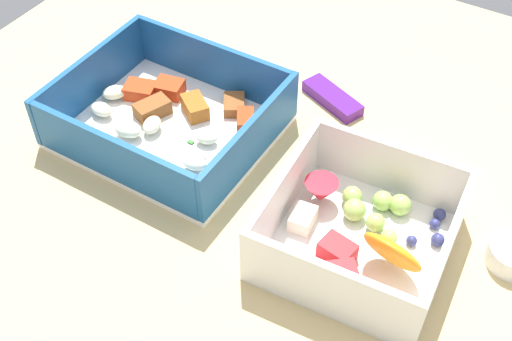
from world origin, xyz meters
The scene contains 4 objects.
table_surface centered at (0.00, 0.00, 1.00)cm, with size 80.00×80.00×2.00cm, color tan.
pasta_container centered at (-12.44, 2.09, 3.78)cm, with size 19.51×16.80×5.90cm.
fruit_bowl centered at (9.78, -1.30, 4.07)cm, with size 15.62×15.79×6.05cm.
candy_bar centered at (-0.52, 14.47, 2.60)cm, with size 7.00×2.40×1.20cm, color #51197A.
Camera 1 is at (20.29, -35.25, 47.35)cm, focal length 46.79 mm.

